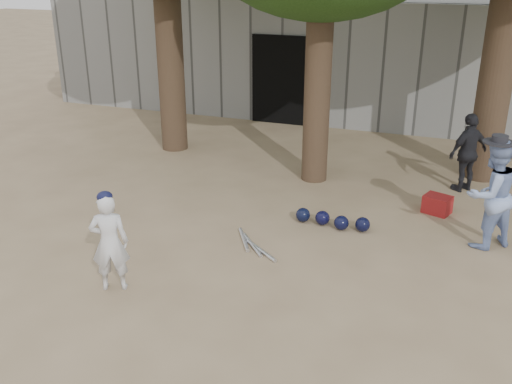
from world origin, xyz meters
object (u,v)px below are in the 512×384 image
at_px(spectator_dark, 468,153).
at_px(red_bag, 437,204).
at_px(spectator_blue, 491,195).
at_px(boy_player, 110,243).

height_order(spectator_dark, red_bag, spectator_dark).
distance_m(spectator_blue, spectator_dark, 2.22).
bearing_deg(spectator_blue, boy_player, -7.08).
bearing_deg(spectator_dark, spectator_blue, 51.84).
xyz_separation_m(boy_player, red_bag, (3.70, 3.86, -0.50)).
relative_size(spectator_blue, red_bag, 3.83).
height_order(spectator_blue, red_bag, spectator_blue).
distance_m(boy_player, red_bag, 5.37).
xyz_separation_m(spectator_dark, red_bag, (-0.38, -1.22, -0.56)).
relative_size(boy_player, spectator_dark, 0.91).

